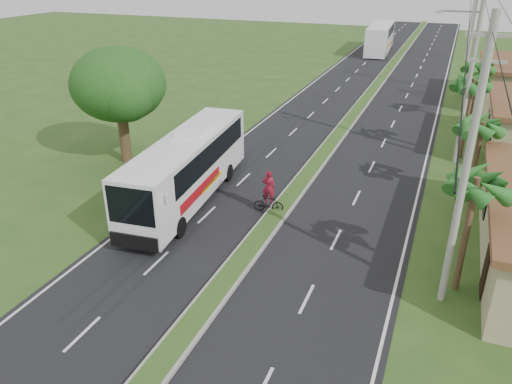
% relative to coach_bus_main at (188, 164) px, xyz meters
% --- Properties ---
extents(ground, '(180.00, 180.00, 0.00)m').
position_rel_coach_bus_main_xyz_m(ground, '(5.21, -6.27, -2.17)').
color(ground, '#2C4E1C').
rests_on(ground, ground).
extents(road_asphalt, '(14.00, 160.00, 0.02)m').
position_rel_coach_bus_main_xyz_m(road_asphalt, '(5.21, 13.73, -2.16)').
color(road_asphalt, black).
rests_on(road_asphalt, ground).
extents(median_strip, '(1.20, 160.00, 0.18)m').
position_rel_coach_bus_main_xyz_m(median_strip, '(5.21, 13.73, -2.07)').
color(median_strip, gray).
rests_on(median_strip, ground).
extents(lane_edge_left, '(0.12, 160.00, 0.01)m').
position_rel_coach_bus_main_xyz_m(lane_edge_left, '(-1.49, 13.73, -2.17)').
color(lane_edge_left, silver).
rests_on(lane_edge_left, ground).
extents(lane_edge_right, '(0.12, 160.00, 0.01)m').
position_rel_coach_bus_main_xyz_m(lane_edge_right, '(11.91, 13.73, -2.17)').
color(lane_edge_right, silver).
rests_on(lane_edge_right, ground).
extents(palm_verge_a, '(2.40, 2.40, 5.45)m').
position_rel_coach_bus_main_xyz_m(palm_verge_a, '(14.21, -3.27, 2.57)').
color(palm_verge_a, '#473321').
rests_on(palm_verge_a, ground).
extents(palm_verge_b, '(2.40, 2.40, 5.05)m').
position_rel_coach_bus_main_xyz_m(palm_verge_b, '(14.61, 5.73, 2.19)').
color(palm_verge_b, '#473321').
rests_on(palm_verge_b, ground).
extents(palm_verge_c, '(2.40, 2.40, 5.85)m').
position_rel_coach_bus_main_xyz_m(palm_verge_c, '(14.01, 12.73, 2.95)').
color(palm_verge_c, '#473321').
rests_on(palm_verge_c, ground).
extents(palm_verge_d, '(2.40, 2.40, 5.25)m').
position_rel_coach_bus_main_xyz_m(palm_verge_d, '(14.51, 21.73, 2.38)').
color(palm_verge_d, '#473321').
rests_on(palm_verge_d, ground).
extents(shade_tree, '(6.30, 6.00, 7.54)m').
position_rel_coach_bus_main_xyz_m(shade_tree, '(-6.91, 3.75, 2.86)').
color(shade_tree, '#473321').
rests_on(shade_tree, ground).
extents(utility_pole_a, '(1.60, 0.28, 11.00)m').
position_rel_coach_bus_main_xyz_m(utility_pole_a, '(13.71, -4.27, 3.50)').
color(utility_pole_a, gray).
rests_on(utility_pole_a, ground).
extents(utility_pole_b, '(3.20, 0.28, 12.00)m').
position_rel_coach_bus_main_xyz_m(utility_pole_b, '(13.68, 11.73, 4.09)').
color(utility_pole_b, gray).
rests_on(utility_pole_b, ground).
extents(utility_pole_c, '(1.60, 0.28, 11.00)m').
position_rel_coach_bus_main_xyz_m(utility_pole_c, '(13.71, 31.73, 3.50)').
color(utility_pole_c, gray).
rests_on(utility_pole_c, ground).
extents(utility_pole_d, '(1.60, 0.28, 10.50)m').
position_rel_coach_bus_main_xyz_m(utility_pole_d, '(13.71, 51.73, 3.25)').
color(utility_pole_d, gray).
rests_on(utility_pole_d, ground).
extents(coach_bus_main, '(3.64, 12.39, 3.95)m').
position_rel_coach_bus_main_xyz_m(coach_bus_main, '(0.00, 0.00, 0.00)').
color(coach_bus_main, white).
rests_on(coach_bus_main, ground).
extents(coach_bus_far, '(3.58, 13.27, 3.83)m').
position_rel_coach_bus_main_xyz_m(coach_bus_far, '(1.99, 53.39, -0.00)').
color(coach_bus_far, white).
rests_on(coach_bus_far, ground).
extents(motorcyclist, '(1.67, 0.76, 2.40)m').
position_rel_coach_bus_main_xyz_m(motorcyclist, '(4.63, 0.29, -1.25)').
color(motorcyclist, black).
rests_on(motorcyclist, ground).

